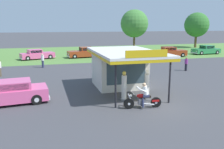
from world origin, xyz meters
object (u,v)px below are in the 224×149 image
Objects in this scene: bystander_chatting_near_pumps at (43,60)px; gas_pump_nearside at (124,87)px; parked_car_back_row_left at (170,52)px; bystander_standing_back_lot at (186,64)px; featured_classic_sedan at (10,93)px; motorcycle_with_rider at (143,98)px; parked_car_back_row_far_left at (37,55)px; gas_pump_offside at (147,86)px; bystander_strolling_foreground at (130,58)px; parked_car_back_row_centre at (206,50)px; parked_car_back_row_far_right at (84,53)px.

gas_pump_nearside is at bearing -70.19° from bystander_chatting_near_pumps.
bystander_standing_back_lot is at bearing -110.82° from parked_car_back_row_left.
motorcycle_with_rider is at bearing -21.92° from featured_classic_sedan.
gas_pump_nearside is 1.19× the size of bystander_chatting_near_pumps.
gas_pump_nearside is 23.78m from parked_car_back_row_left.
gas_pump_offside is at bearing -70.84° from parked_car_back_row_far_left.
gas_pump_nearside reaches higher than bystander_strolling_foreground.
motorcycle_with_rider is 1.56× the size of bystander_standing_back_lot.
gas_pump_offside is 0.39× the size of parked_car_back_row_centre.
parked_car_back_row_far_right is 16.54m from bystander_standing_back_lot.
featured_classic_sedan is at bearing 158.08° from motorcycle_with_rider.
featured_classic_sedan is 0.98× the size of parked_car_back_row_far_left.
bystander_chatting_near_pumps is (-10.77, 0.44, 0.05)m from bystander_strolling_foreground.
bystander_chatting_near_pumps reaches higher than motorcycle_with_rider.
bystander_strolling_foreground reaches higher than parked_car_back_row_centre.
parked_car_back_row_centre is at bearing -2.93° from parked_car_back_row_far_left.
bystander_strolling_foreground is at bearing -2.34° from bystander_chatting_near_pumps.
gas_pump_offside is 22.85m from parked_car_back_row_left.
parked_car_back_row_left reaches higher than featured_classic_sedan.
gas_pump_offside reaches higher than bystander_strolling_foreground.
bystander_chatting_near_pumps is at bearing 109.81° from gas_pump_nearside.
featured_classic_sedan is 20.71m from parked_car_back_row_far_left.
motorcycle_with_rider is 0.47× the size of parked_car_back_row_centre.
parked_car_back_row_far_right is at bearing 167.67° from parked_car_back_row_left.
gas_pump_offside is 0.38× the size of parked_car_back_row_left.
parked_car_back_row_left is 3.11× the size of bystander_chatting_near_pumps.
gas_pump_nearside is 0.39× the size of parked_car_back_row_far_right.
featured_classic_sedan is at bearing -111.54° from parked_car_back_row_far_right.
bystander_strolling_foreground is at bearing -157.78° from parked_car_back_row_centre.
bystander_strolling_foreground is (11.57, -8.00, 0.16)m from parked_car_back_row_far_left.
parked_car_back_row_left is 19.85m from bystander_chatting_near_pumps.
featured_classic_sedan is (-7.26, 1.37, -0.22)m from gas_pump_nearside.
gas_pump_offside is at bearing -134.18° from parked_car_back_row_centre.
motorcycle_with_rider is 24.92m from parked_car_back_row_left.
parked_car_back_row_far_left is 3.15× the size of bystander_chatting_near_pumps.
gas_pump_nearside is at bearing -74.74° from parked_car_back_row_far_left.
motorcycle_with_rider is 1.41× the size of bystander_chatting_near_pumps.
gas_pump_offside is 9.01m from featured_classic_sedan.
gas_pump_nearside is 7.39m from featured_classic_sedan.
gas_pump_offside is at bearing -88.08° from parked_car_back_row_far_right.
bystander_chatting_near_pumps is (0.80, -7.56, 0.22)m from parked_car_back_row_far_left.
parked_car_back_row_far_right is at bearing 51.10° from bystander_chatting_near_pumps.
bystander_standing_back_lot is at bearing -41.09° from parked_car_back_row_far_left.
parked_car_back_row_centre is 17.42m from bystander_strolling_foreground.
bystander_strolling_foreground reaches higher than bystander_standing_back_lot.
featured_classic_sedan is 18.02m from bystander_strolling_foreground.
gas_pump_nearside is 0.38× the size of parked_car_back_row_left.
parked_car_back_row_far_right reaches higher than featured_classic_sedan.
parked_car_back_row_centre is (21.06, 22.42, 0.02)m from motorcycle_with_rider.
parked_car_back_row_centre is (28.94, 19.25, -0.01)m from featured_classic_sedan.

